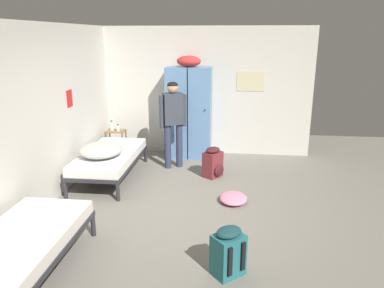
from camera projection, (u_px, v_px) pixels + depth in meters
ground_plane at (190, 213)px, 5.28m from camera, size 9.18×9.18×0.00m
room_backdrop at (127, 105)px, 6.23m from camera, size 4.35×5.80×2.63m
locker_bank at (189, 111)px, 7.50m from camera, size 0.90×0.55×2.07m
shelf_unit at (116, 141)px, 7.62m from camera, size 0.38×0.30×0.57m
bed_left_rear at (110, 157)px, 6.49m from camera, size 0.90×1.90×0.49m
bed_left_front at (19, 247)px, 3.75m from camera, size 0.90×1.90×0.49m
bedding_heap at (101, 150)px, 6.17m from camera, size 0.72×0.75×0.23m
person_traveler at (173, 117)px, 6.84m from camera, size 0.48×0.34×1.64m
water_bottle at (112, 126)px, 7.55m from camera, size 0.07×0.07×0.21m
lotion_bottle at (118, 128)px, 7.49m from camera, size 0.05×0.05×0.15m
backpack_maroon at (213, 163)px, 6.57m from camera, size 0.42×0.41×0.55m
backpack_teal at (228, 252)px, 3.87m from camera, size 0.41×0.42×0.55m
clothes_pile_pink at (233, 198)px, 5.62m from camera, size 0.42×0.50×0.12m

